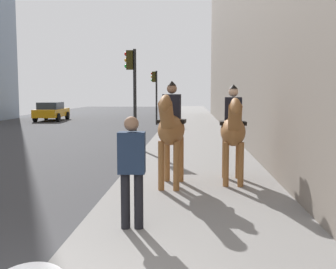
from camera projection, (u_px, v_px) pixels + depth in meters
mounted_horse_near at (171, 128)px, 8.88m from camera, size 2.15×0.68×2.31m
mounted_horse_far at (233, 129)px, 9.25m from camera, size 2.15×0.64×2.24m
pedestrian_greeting at (132, 165)px, 6.13m from camera, size 0.27×0.41×1.70m
car_mid_lane at (51, 111)px, 31.83m from camera, size 4.37×2.08×1.44m
traffic_light_near_curb at (132, 83)px, 15.18m from camera, size 0.20×0.44×3.76m
traffic_light_far_curb at (155, 89)px, 27.70m from camera, size 0.20×0.44×3.63m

